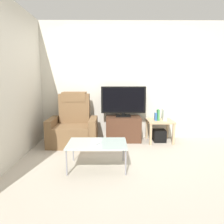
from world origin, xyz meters
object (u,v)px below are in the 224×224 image
Objects in this scene: side_table at (160,124)px; book_leftmost at (156,117)px; coffee_table at (97,144)px; tv_stand at (123,129)px; game_console at (164,114)px; television at (123,101)px; recliner_armchair at (73,127)px; book_middle at (158,115)px; cell_phone at (96,144)px; subwoofer_box at (159,136)px.

book_leftmost is (-0.10, -0.02, 0.16)m from side_table.
tv_stand is at bearing 70.88° from coffee_table.
tv_stand is 0.94m from game_console.
television is 1.07× the size of coffee_table.
side_table is 0.60× the size of coffee_table.
coffee_table is at bearing -55.39° from recliner_armchair.
coffee_table is at bearing -132.85° from book_middle.
tv_stand is 3.07× the size of game_console.
coffee_table is (-0.49, -1.42, -0.52)m from television.
book_leftmost reaches higher than coffee_table.
television is 3.94× the size of game_console.
television is 1.63m from cell_phone.
recliner_armchair is at bearing -167.36° from television.
side_table is at bearing -5.89° from television.
tv_stand is 0.80m from side_table.
game_console is (0.88, -0.07, -0.29)m from television.
side_table is 0.19m from book_leftmost.
book_leftmost is 1.78m from coffee_table.
coffee_table is 6.00× the size of cell_phone.
cell_phone is (-0.01, -0.05, 0.03)m from coffee_table.
book_leftmost is 0.69× the size of book_middle.
game_console is at bearing 8.97° from book_leftmost.
book_middle reaches higher than cell_phone.
book_leftmost reaches higher than side_table.
tv_stand is 1.54m from cell_phone.
tv_stand is 1.49m from coffee_table.
side_table is 2.07× the size of subwoofer_box.
side_table is 2.21× the size of game_console.
book_leftmost is (-0.10, -0.02, 0.43)m from subwoofer_box.
side_table is 0.22m from game_console.
book_leftmost is at bearing -171.03° from game_console.
coffee_table is at bearing -108.88° from television.
game_console is at bearing 13.96° from recliner_armchair.
tv_stand is 0.75m from book_leftmost.
subwoofer_box is 1.07× the size of game_console.
cell_phone is at bearing -131.97° from book_middle.
cell_phone is (0.56, -1.24, 0.03)m from recliner_armchair.
recliner_armchair is 4.61× the size of book_middle.
book_middle reaches higher than book_leftmost.
tv_stand is at bearing 175.48° from side_table.
recliner_armchair is 1.81m from book_middle.
tv_stand is at bearing 176.59° from game_console.
television is 6.42× the size of cell_phone.
tv_stand is 0.78× the size of television.
game_console reaches higher than cell_phone.
book_leftmost is at bearing 13.52° from recliner_armchair.
tv_stand is 1.39× the size of side_table.
coffee_table is at bearing -133.51° from side_table.
game_console is (0.88, -0.05, 0.33)m from tv_stand.
recliner_armchair is 4.42× the size of game_console.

